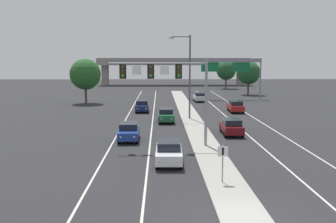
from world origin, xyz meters
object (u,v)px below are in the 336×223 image
object	(u,v)px
median_sign_post	(223,158)
car_receding_red	(236,106)
car_oncoming_navy	(142,106)
tree_far_right_c	(226,70)
car_oncoming_blue	(129,131)
car_oncoming_green	(166,115)
car_receding_silver	(199,97)
car_receding_darkred	(231,126)
street_lamp_median	(188,72)
car_oncoming_white	(169,152)
tree_far_right_a	(249,73)
overhead_signal_mast	(172,81)
highway_sign_gantry	(225,66)
tree_far_left_a	(85,74)

from	to	relation	value
median_sign_post	car_receding_red	bearing A→B (deg)	77.94
car_oncoming_navy	car_receding_red	xyz separation A→B (m)	(13.00, -0.78, 0.00)
median_sign_post	tree_far_right_c	bearing A→B (deg)	80.45
car_oncoming_blue	tree_far_right_c	distance (m)	66.72
car_oncoming_blue	car_oncoming_green	distance (m)	11.12
car_receding_silver	median_sign_post	bearing A→B (deg)	-94.05
car_receding_darkred	tree_far_right_c	bearing A→B (deg)	81.09
car_receding_darkred	car_receding_red	size ratio (longest dim) A/B	1.00
street_lamp_median	tree_far_right_c	xyz separation A→B (m)	(13.16, 51.35, -1.22)
car_oncoming_white	car_receding_red	world-z (taller)	same
median_sign_post	car_oncoming_blue	bearing A→B (deg)	116.18
median_sign_post	tree_far_right_a	bearing A→B (deg)	76.15
car_receding_silver	car_receding_red	bearing A→B (deg)	-75.62
overhead_signal_mast	tree_far_right_a	world-z (taller)	overhead_signal_mast
car_oncoming_blue	car_oncoming_navy	distance (m)	19.86
car_oncoming_green	car_oncoming_white	bearing A→B (deg)	-90.30
overhead_signal_mast	car_oncoming_blue	world-z (taller)	overhead_signal_mast
car_oncoming_blue	car_oncoming_navy	xyz separation A→B (m)	(0.35, 19.86, 0.00)
car_receding_red	tree_far_right_c	bearing A→B (deg)	82.29
car_receding_red	highway_sign_gantry	bearing A→B (deg)	85.27
car_oncoming_navy	tree_far_right_a	bearing A→B (deg)	51.82
car_oncoming_green	car_oncoming_navy	distance (m)	9.85
median_sign_post	highway_sign_gantry	size ratio (longest dim) A/B	0.17
car_receding_silver	tree_far_left_a	distance (m)	19.74
car_oncoming_navy	tree_far_right_c	size ratio (longest dim) A/B	0.64
car_receding_red	tree_far_left_a	bearing A→B (deg)	152.92
car_oncoming_navy	car_receding_silver	xyz separation A→B (m)	(9.39, 13.29, 0.00)
car_receding_silver	tree_far_right_c	world-z (taller)	tree_far_right_c
overhead_signal_mast	car_receding_darkred	world-z (taller)	overhead_signal_mast
car_receding_darkred	street_lamp_median	bearing A→B (deg)	109.69
car_oncoming_navy	tree_far_right_a	xyz separation A→B (m)	(20.76, 26.40, 3.72)
overhead_signal_mast	car_receding_darkred	xyz separation A→B (m)	(6.00, 5.41, -4.70)
car_receding_silver	overhead_signal_mast	bearing A→B (deg)	-99.36
car_receding_darkred	car_receding_red	distance (m)	17.01
median_sign_post	car_receding_red	xyz separation A→B (m)	(6.89, 32.22, -0.77)
car_receding_darkred	tree_far_right_a	bearing A→B (deg)	75.51
tree_far_left_a	tree_far_right_a	xyz separation A→B (m)	(30.54, 15.53, -0.30)
median_sign_post	tree_far_right_c	xyz separation A→B (m)	(12.93, 76.86, 2.99)
car_oncoming_white	car_oncoming_blue	world-z (taller)	same
car_oncoming_white	car_receding_darkred	bearing A→B (deg)	59.14
car_oncoming_white	tree_far_right_a	distance (m)	57.33
tree_far_left_a	tree_far_right_a	size ratio (longest dim) A/B	1.07
car_oncoming_white	car_oncoming_navy	xyz separation A→B (m)	(-3.10, 28.02, 0.00)
car_oncoming_blue	highway_sign_gantry	bearing A→B (deg)	68.37
car_oncoming_green	median_sign_post	bearing A→B (deg)	-82.98
car_receding_darkred	highway_sign_gantry	bearing A→B (deg)	81.74
median_sign_post	car_oncoming_blue	distance (m)	14.65
median_sign_post	car_oncoming_white	xyz separation A→B (m)	(-3.01, 4.98, -0.77)
tree_far_right_c	car_receding_red	bearing A→B (deg)	-97.71
street_lamp_median	tree_far_left_a	bearing A→B (deg)	130.47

